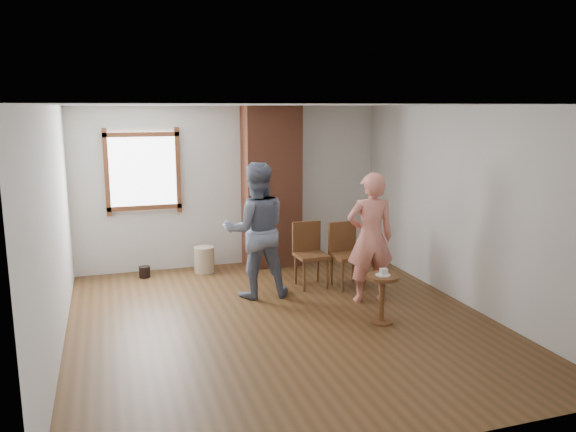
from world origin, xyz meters
The scene contains 12 objects.
ground centered at (0.00, 0.00, 0.00)m, with size 5.50×5.50×0.00m, color brown.
room_shell centered at (-0.06, 0.61, 1.81)m, with size 5.04×5.52×2.62m.
brick_chimney centered at (0.60, 2.50, 1.30)m, with size 0.90×0.50×2.60m, color brown.
stoneware_crock centered at (-0.55, 2.40, 0.20)m, with size 0.32×0.32×0.41m, color #C2A88C.
dark_pot centered at (-1.47, 2.40, 0.09)m, with size 0.17×0.17×0.17m, color black.
dining_chair_left centered at (0.81, 1.26, 0.52)m, with size 0.45×0.45×0.93m.
dining_chair_right centered at (1.30, 1.07, 0.53)m, with size 0.47×0.47×0.94m.
side_table centered at (1.14, -0.39, 0.40)m, with size 0.40×0.40×0.60m.
cake_plate centered at (1.14, -0.39, 0.60)m, with size 0.18×0.18×0.01m, color white.
cake_slice centered at (1.15, -0.39, 0.64)m, with size 0.08×0.07×0.06m, color white.
man centered at (-0.04, 1.05, 0.93)m, with size 0.90×0.70×1.86m, color #161F3C.
person_pink centered at (1.34, 0.37, 0.87)m, with size 0.64×0.42×1.75m, color #E88674.
Camera 1 is at (-1.93, -6.17, 2.58)m, focal length 35.00 mm.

